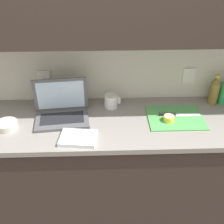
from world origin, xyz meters
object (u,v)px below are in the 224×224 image
object	(u,v)px
cutting_board	(175,118)
knife	(173,114)
laptop	(62,109)
measuring_cup	(111,101)
lemon_half_cut	(169,118)
bottle_green_soda	(214,91)
bowl_white	(7,125)

from	to	relation	value
cutting_board	knife	bearing A→B (deg)	121.97
cutting_board	laptop	bearing A→B (deg)	176.86
cutting_board	measuring_cup	xyz separation A→B (m)	(-0.43, 0.16, 0.04)
knife	lemon_half_cut	world-z (taller)	lemon_half_cut
cutting_board	bottle_green_soda	size ratio (longest dim) A/B	1.64
bottle_green_soda	cutting_board	bearing A→B (deg)	-149.17
cutting_board	bottle_green_soda	xyz separation A→B (m)	(0.31, 0.19, 0.10)
measuring_cup	bowl_white	world-z (taller)	measuring_cup
laptop	bowl_white	xyz separation A→B (m)	(-0.34, -0.12, -0.04)
knife	measuring_cup	distance (m)	0.44
lemon_half_cut	bottle_green_soda	distance (m)	0.44
bottle_green_soda	lemon_half_cut	bearing A→B (deg)	-148.31
laptop	lemon_half_cut	xyz separation A→B (m)	(0.71, -0.08, -0.03)
laptop	lemon_half_cut	size ratio (longest dim) A/B	5.30
bottle_green_soda	measuring_cup	world-z (taller)	bottle_green_soda
cutting_board	bottle_green_soda	distance (m)	0.38
laptop	knife	world-z (taller)	laptop
knife	bowl_white	size ratio (longest dim) A/B	2.08
bottle_green_soda	measuring_cup	bearing A→B (deg)	-178.06
cutting_board	lemon_half_cut	xyz separation A→B (m)	(-0.05, -0.04, 0.02)
bowl_white	bottle_green_soda	bearing A→B (deg)	10.45
cutting_board	knife	size ratio (longest dim) A/B	1.34
knife	measuring_cup	world-z (taller)	measuring_cup
laptop	bottle_green_soda	distance (m)	1.09
cutting_board	lemon_half_cut	distance (m)	0.07
measuring_cup	bowl_white	bearing A→B (deg)	-160.69
lemon_half_cut	bowl_white	world-z (taller)	same
knife	bottle_green_soda	bearing A→B (deg)	27.68
knife	bottle_green_soda	distance (m)	0.38
lemon_half_cut	measuring_cup	world-z (taller)	measuring_cup
laptop	measuring_cup	world-z (taller)	laptop
knife	bowl_white	world-z (taller)	bowl_white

